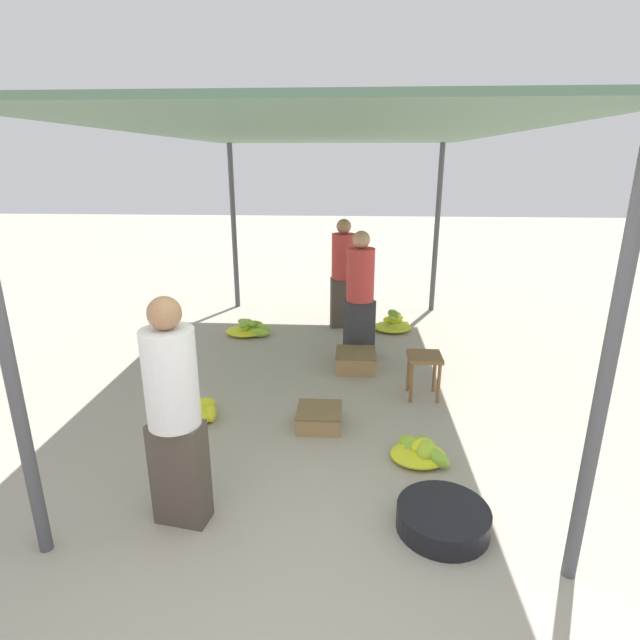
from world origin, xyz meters
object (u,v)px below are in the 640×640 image
at_px(banana_pile_left_1, 249,329).
at_px(shopper_walking_far, 360,294).
at_px(basin_black, 443,519).
at_px(shopper_walking_mid, 343,272).
at_px(banana_pile_right_1, 394,324).
at_px(banana_pile_left_0, 193,413).
at_px(stool, 424,363).
at_px(banana_pile_right_0, 422,451).
at_px(crate_near, 356,360).
at_px(crate_mid, 319,418).
at_px(vendor_foreground, 174,411).

relative_size(banana_pile_left_1, shopper_walking_far, 0.42).
distance_m(basin_black, shopper_walking_mid, 4.34).
bearing_deg(banana_pile_right_1, banana_pile_left_0, -127.98).
bearing_deg(banana_pile_left_1, banana_pile_left_0, -91.23).
bearing_deg(stool, banana_pile_left_1, 140.66).
height_order(stool, banana_pile_right_0, stool).
bearing_deg(crate_near, crate_mid, -104.17).
distance_m(banana_pile_right_1, shopper_walking_far, 1.35).
relative_size(stool, banana_pile_left_0, 0.82).
height_order(banana_pile_right_1, crate_near, banana_pile_right_1).
height_order(banana_pile_left_1, crate_near, banana_pile_left_1).
bearing_deg(shopper_walking_far, vendor_foreground, -111.83).
distance_m(vendor_foreground, stool, 2.76).
xyz_separation_m(vendor_foreground, banana_pile_right_1, (1.74, 4.07, -0.72)).
distance_m(banana_pile_left_0, crate_near, 2.01).
bearing_deg(banana_pile_right_1, banana_pile_left_1, -171.72).
xyz_separation_m(banana_pile_right_1, shopper_walking_mid, (-0.75, 0.15, 0.72)).
distance_m(basin_black, banana_pile_left_0, 2.51).
bearing_deg(basin_black, banana_pile_right_1, 90.07).
xyz_separation_m(crate_near, shopper_walking_far, (0.04, 0.40, 0.70)).
bearing_deg(banana_pile_right_1, basin_black, -89.93).
height_order(vendor_foreground, banana_pile_right_1, vendor_foreground).
bearing_deg(crate_near, banana_pile_left_0, -140.49).
xyz_separation_m(crate_near, shopper_walking_mid, (-0.19, 1.57, 0.70)).
distance_m(vendor_foreground, banana_pile_left_1, 3.86).
bearing_deg(vendor_foreground, crate_near, 65.91).
height_order(banana_pile_right_1, shopper_walking_far, shopper_walking_far).
relative_size(banana_pile_left_0, shopper_walking_mid, 0.36).
bearing_deg(vendor_foreground, crate_mid, 57.02).
bearing_deg(banana_pile_left_1, banana_pile_right_0, -55.49).
xyz_separation_m(crate_near, crate_mid, (-0.34, -1.35, -0.02)).
xyz_separation_m(basin_black, banana_pile_left_1, (-2.06, 3.76, 0.00)).
relative_size(basin_black, banana_pile_left_1, 0.95).
relative_size(stool, banana_pile_right_0, 0.94).
bearing_deg(banana_pile_right_1, crate_near, -111.52).
bearing_deg(stool, banana_pile_right_0, -97.73).
xyz_separation_m(banana_pile_left_0, shopper_walking_mid, (1.36, 2.85, 0.76)).
height_order(banana_pile_right_1, crate_mid, banana_pile_right_1).
distance_m(shopper_walking_mid, shopper_walking_far, 1.19).
relative_size(banana_pile_left_0, banana_pile_right_0, 1.15).
bearing_deg(banana_pile_left_0, stool, 15.29).
bearing_deg(crate_mid, shopper_walking_mid, 87.01).
xyz_separation_m(banana_pile_left_1, shopper_walking_far, (1.53, -0.72, 0.73)).
bearing_deg(crate_mid, banana_pile_left_0, 176.61).
bearing_deg(basin_black, vendor_foreground, -179.63).
bearing_deg(shopper_walking_far, basin_black, -80.13).
bearing_deg(shopper_walking_mid, banana_pile_right_1, -11.14).
bearing_deg(vendor_foreground, shopper_walking_mid, 76.73).
bearing_deg(crate_near, banana_pile_right_0, -73.72).
bearing_deg(shopper_walking_mid, banana_pile_left_0, -115.51).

